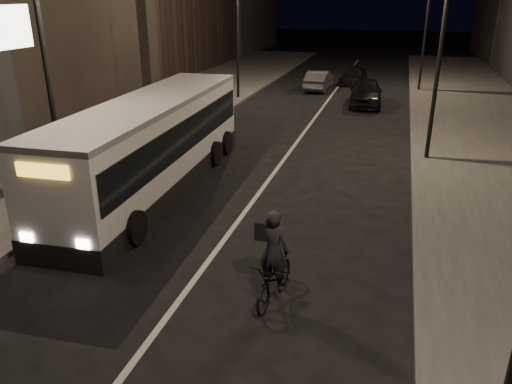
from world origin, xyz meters
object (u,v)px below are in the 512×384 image
Objects in this scene: streetlight_left_near at (49,31)px; car_far at (354,76)px; streetlight_left_far at (241,11)px; car_mid at (319,80)px; car_near at (366,92)px; streetlight_right_mid at (437,22)px; city_bus at (153,141)px; cyclist_on_bicycle at (274,271)px; streetlight_right_far at (424,9)px.

car_far is at bearing 76.59° from streetlight_left_near.
car_mid is (4.16, 4.80, -4.69)m from streetlight_left_far.
car_mid is (-3.54, 4.43, -0.12)m from car_near.
city_bus is (-8.93, -5.72, -3.67)m from streetlight_right_mid.
car_far is (-4.42, 18.21, -4.78)m from streetlight_right_mid.
streetlight_right_mid is 11.22m from city_bus.
streetlight_left_near is 27.36m from car_far.
streetlight_right_mid reaches higher than car_far.
streetlight_right_mid is at bearing 30.49° from city_bus.
cyclist_on_bicycle is 26.28m from car_mid.
car_near is (7.70, 0.37, -4.57)m from streetlight_left_far.
streetlight_left_near is at bearing -113.96° from streetlight_right_far.
streetlight_left_near reaches higher than car_mid.
streetlight_left_near is 9.28m from cyclist_on_bicycle.
car_mid is (-6.50, 14.80, -4.69)m from streetlight_right_mid.
streetlight_left_far reaches higher than car_far.
streetlight_right_mid is 1.99× the size of car_mid.
cyclist_on_bicycle is at bearing 99.24° from car_mid.
city_bus is 17.19m from car_near.
car_far is at bearing 77.16° from city_bus.
car_far is (2.09, 3.41, -0.09)m from car_mid.
streetlight_left_far is 22.99m from cyclist_on_bicycle.
cyclist_on_bicycle is 0.56× the size of car_far.
car_near reaches higher than car_mid.
streetlight_left_near is 20.43m from car_near.
city_bus is at bearing 52.74° from streetlight_left_near.
city_bus is 7.96m from cyclist_on_bicycle.
car_mid is 4.00m from car_far.
car_mid is 1.01× the size of car_far.
streetlight_left_near is 1.00× the size of streetlight_left_far.
car_mid is at bearing 81.10° from city_bus.
streetlight_right_far is 1.00× the size of streetlight_left_far.
streetlight_left_near reaches higher than city_bus.
car_mid is (4.16, 22.80, -4.69)m from streetlight_left_near.
streetlight_left_far is at bearing 51.36° from car_mid.
city_bus is 2.84× the size of car_mid.
streetlight_right_mid is at bearing -43.16° from streetlight_left_far.
streetlight_right_mid reaches higher than car_near.
city_bus is 24.38m from car_far.
streetlight_left_near is (-10.66, -8.00, 0.00)m from streetlight_right_mid.
streetlight_right_mid is 11.71m from car_near.
streetlight_right_far is 1.99× the size of car_mid.
car_mid is at bearing 49.10° from streetlight_left_far.
streetlight_right_far is at bearing 29.36° from streetlight_left_far.
car_mid is at bearing 79.66° from streetlight_left_near.
streetlight_right_mid is 1.00× the size of streetlight_right_far.
streetlight_left_near is at bearing 163.06° from cyclist_on_bicycle.
cyclist_on_bicycle is at bearing -46.85° from city_bus.
streetlight_right_mid is at bearing 115.98° from car_mid.
streetlight_left_near is 2.01× the size of car_far.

